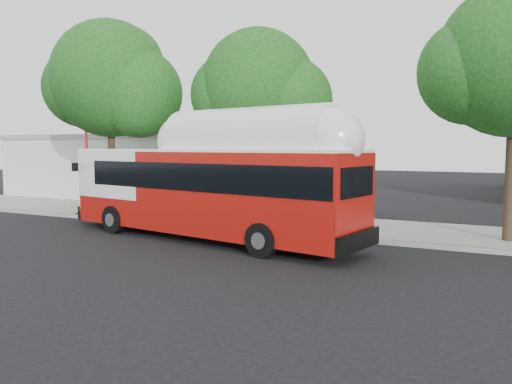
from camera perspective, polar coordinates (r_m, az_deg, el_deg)
ground at (r=16.78m, az=-5.77°, el=-6.78°), size 120.00×120.00×0.00m
sidewalk at (r=22.45m, az=3.10°, el=-3.52°), size 60.00×5.00×0.15m
curb_strip at (r=20.12m, az=0.16°, el=-4.53°), size 60.00×0.30×0.15m
red_curb_segment at (r=21.59m, az=-7.02°, el=-3.88°), size 10.00×0.32×0.16m
street_tree_left at (r=26.20m, az=-15.49°, el=11.88°), size 6.67×5.80×9.74m
street_tree_mid at (r=22.16m, az=1.27°, el=11.50°), size 5.75×5.00×8.62m
low_commercial_bldg at (r=36.02m, az=-12.86°, el=2.97°), size 16.20×10.20×4.25m
transit_bus at (r=18.57m, az=-5.46°, el=0.03°), size 13.30×4.82×3.87m
signal_pole at (r=26.11m, az=-18.74°, el=2.52°), size 0.13×0.44×4.63m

